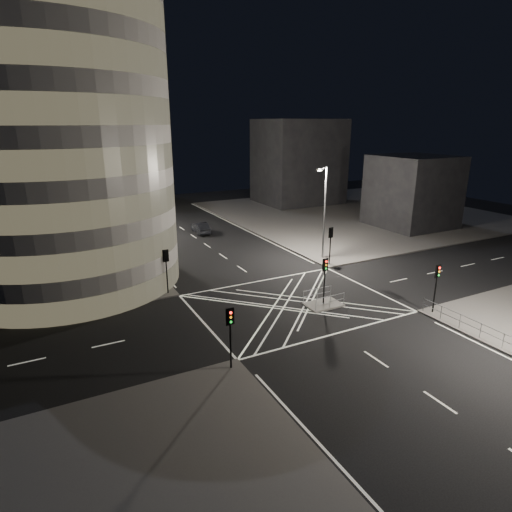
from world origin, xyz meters
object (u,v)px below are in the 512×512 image
street_lamp_right_far (324,210)px  traffic_signal_nr (437,279)px  sedan (201,228)px  street_lamp_left_near (142,223)px  traffic_signal_fl (166,263)px  traffic_signal_island (325,273)px  traffic_signal_fr (331,239)px  street_lamp_left_far (110,195)px  central_island (323,305)px  traffic_signal_nl (230,327)px

street_lamp_right_far → traffic_signal_nr: bearing=-92.3°
traffic_signal_nr → sedan: bearing=102.5°
street_lamp_right_far → street_lamp_left_near: bearing=171.0°
sedan → traffic_signal_fl: bearing=65.7°
traffic_signal_island → sedan: (-0.50, 27.74, -2.17)m
traffic_signal_fr → street_lamp_left_far: size_ratio=0.40×
central_island → street_lamp_left_far: size_ratio=0.30×
traffic_signal_fr → street_lamp_left_far: street_lamp_left_far is taller
traffic_signal_island → street_lamp_left_near: 17.89m
traffic_signal_nl → street_lamp_left_far: 36.90m
street_lamp_left_near → traffic_signal_fr: bearing=-15.9°
traffic_signal_nl → traffic_signal_nr: size_ratio=1.00×
traffic_signal_nr → street_lamp_left_far: street_lamp_left_far is taller
traffic_signal_nl → street_lamp_left_far: (-0.64, 36.80, 2.63)m
traffic_signal_island → street_lamp_left_near: size_ratio=0.40×
traffic_signal_fr → street_lamp_right_far: street_lamp_right_far is taller
street_lamp_right_far → traffic_signal_fl: bearing=-173.1°
traffic_signal_nl → sedan: bearing=72.7°
traffic_signal_island → street_lamp_right_far: size_ratio=0.40×
central_island → traffic_signal_island: size_ratio=0.75×
traffic_signal_island → street_lamp_left_near: street_lamp_left_near is taller
central_island → street_lamp_right_far: (7.44, 10.50, 5.47)m
traffic_signal_fr → traffic_signal_island: same height
central_island → street_lamp_left_far: street_lamp_left_far is taller
sedan → traffic_signal_island: bearing=94.7°
traffic_signal_nl → traffic_signal_nr: bearing=0.0°
street_lamp_left_far → street_lamp_left_near: bearing=-90.0°
street_lamp_left_near → sedan: (10.94, 14.24, -4.79)m
traffic_signal_fr → street_lamp_left_near: 19.14m
traffic_signal_fl → street_lamp_left_near: street_lamp_left_near is taller
central_island → traffic_signal_fr: size_ratio=0.75×
traffic_signal_fl → traffic_signal_island: size_ratio=1.00×
central_island → sedan: 27.76m
traffic_signal_fl → central_island: bearing=-37.5°
traffic_signal_island → sedan: size_ratio=0.88×
street_lamp_right_far → sedan: (-7.94, 17.24, -4.79)m
traffic_signal_fr → sedan: bearing=110.6°
central_island → traffic_signal_island: traffic_signal_island is taller
traffic_signal_island → street_lamp_left_far: street_lamp_left_far is taller
central_island → street_lamp_left_near: street_lamp_left_near is taller
traffic_signal_nl → street_lamp_left_far: size_ratio=0.40×
traffic_signal_nr → sedan: size_ratio=0.88×
traffic_signal_island → street_lamp_left_far: size_ratio=0.40×
traffic_signal_nl → street_lamp_right_far: street_lamp_right_far is taller
traffic_signal_nl → traffic_signal_island: 12.03m
traffic_signal_nr → street_lamp_left_far: 41.15m
traffic_signal_fl → traffic_signal_nl: same height
central_island → street_lamp_left_near: bearing=130.3°
street_lamp_left_near → street_lamp_right_far: bearing=-9.0°
central_island → street_lamp_left_near: size_ratio=0.30×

